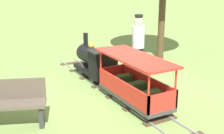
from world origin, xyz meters
TOP-DOWN VIEW (x-y plane):
  - ground_plane at (0.00, 0.00)m, footprint 60.00×60.00m
  - track at (0.00, 0.23)m, footprint 0.69×5.70m
  - locomotive at (0.00, 1.10)m, footprint 0.65×1.45m
  - passenger_car at (0.00, -0.67)m, footprint 0.75×2.00m
  - conductor_person at (0.97, 0.67)m, footprint 0.30×0.30m
  - park_bench at (-2.42, -0.39)m, footprint 1.36×0.84m

SIDE VIEW (x-z plane):
  - ground_plane at x=0.00m, z-range 0.00..0.00m
  - track at x=0.00m, z-range 0.00..0.04m
  - park_bench at x=-2.42m, z-range 0.01..0.83m
  - passenger_car at x=0.00m, z-range -0.06..0.91m
  - locomotive at x=0.00m, z-range -0.04..1.01m
  - conductor_person at x=0.97m, z-range 0.15..1.77m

